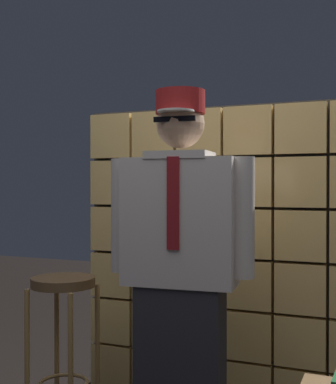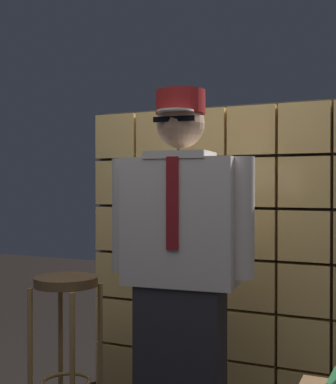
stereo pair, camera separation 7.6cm
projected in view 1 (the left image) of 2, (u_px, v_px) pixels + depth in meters
glass_block_wall at (224, 257)px, 3.05m from camera, size 1.79×0.10×1.79m
standing_person at (180, 270)px, 2.42m from camera, size 0.70×0.31×1.74m
bar_stool at (63, 316)px, 2.76m from camera, size 0.34×0.34×0.81m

